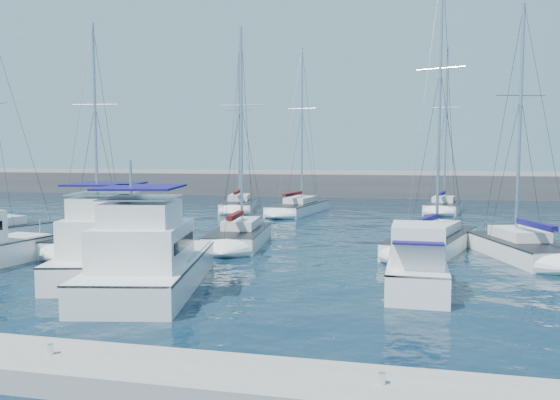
% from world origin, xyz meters
% --- Properties ---
extents(ground, '(220.00, 220.00, 0.00)m').
position_xyz_m(ground, '(0.00, 0.00, 0.00)').
color(ground, black).
rests_on(ground, ground).
extents(breakwater, '(160.00, 6.00, 4.45)m').
position_xyz_m(breakwater, '(0.00, 52.00, 1.05)').
color(breakwater, '#424244').
rests_on(breakwater, ground).
extents(dock, '(40.00, 2.20, 0.60)m').
position_xyz_m(dock, '(0.00, -11.00, 0.30)').
color(dock, gray).
rests_on(dock, ground).
extents(dock_cleat_centre, '(0.16, 0.16, 0.25)m').
position_xyz_m(dock_cleat_centre, '(0.00, -11.00, 0.72)').
color(dock_cleat_centre, silver).
rests_on(dock_cleat_centre, dock).
extents(dock_cleat_near_stbd, '(0.16, 0.16, 0.25)m').
position_xyz_m(dock_cleat_near_stbd, '(8.00, -11.00, 0.72)').
color(dock_cleat_near_stbd, silver).
rests_on(dock_cleat_near_stbd, dock).
extents(motor_yacht_port_inner, '(5.76, 9.06, 4.69)m').
position_xyz_m(motor_yacht_port_inner, '(-4.38, -0.39, 1.13)').
color(motor_yacht_port_inner, white).
rests_on(motor_yacht_port_inner, ground).
extents(motor_yacht_stbd_inner, '(5.60, 10.03, 4.69)m').
position_xyz_m(motor_yacht_stbd_inner, '(-1.67, -2.31, 1.13)').
color(motor_yacht_stbd_inner, white).
rests_on(motor_yacht_stbd_inner, ground).
extents(motor_yacht_stbd_outer, '(2.44, 5.70, 3.20)m').
position_xyz_m(motor_yacht_stbd_outer, '(8.96, -0.23, 0.94)').
color(motor_yacht_stbd_outer, white).
rests_on(motor_yacht_stbd_outer, ground).
extents(sailboat_mid_b, '(4.09, 7.63, 13.52)m').
position_xyz_m(sailboat_mid_b, '(-9.34, 6.04, 0.52)').
color(sailboat_mid_b, white).
rests_on(sailboat_mid_b, ground).
extents(sailboat_mid_c, '(3.75, 8.03, 13.71)m').
position_xyz_m(sailboat_mid_c, '(-1.43, 9.51, 0.52)').
color(sailboat_mid_c, white).
rests_on(sailboat_mid_c, ground).
extents(sailboat_mid_d, '(5.89, 10.21, 16.93)m').
position_xyz_m(sailboat_mid_d, '(10.07, 10.01, 0.53)').
color(sailboat_mid_d, white).
rests_on(sailboat_mid_d, ground).
extents(sailboat_mid_e, '(5.10, 8.14, 13.90)m').
position_xyz_m(sailboat_mid_e, '(14.64, 8.60, 0.52)').
color(sailboat_mid_e, white).
rests_on(sailboat_mid_e, ground).
extents(sailboat_back_a, '(4.92, 9.80, 16.26)m').
position_xyz_m(sailboat_back_a, '(-7.97, 30.49, 0.53)').
color(sailboat_back_a, white).
rests_on(sailboat_back_a, ground).
extents(sailboat_back_b, '(4.60, 10.27, 16.10)m').
position_xyz_m(sailboat_back_b, '(-1.43, 28.74, 0.52)').
color(sailboat_back_b, white).
rests_on(sailboat_back_b, ground).
extents(sailboat_back_c, '(4.23, 7.40, 16.36)m').
position_xyz_m(sailboat_back_c, '(12.19, 32.70, 0.56)').
color(sailboat_back_c, white).
rests_on(sailboat_back_c, ground).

